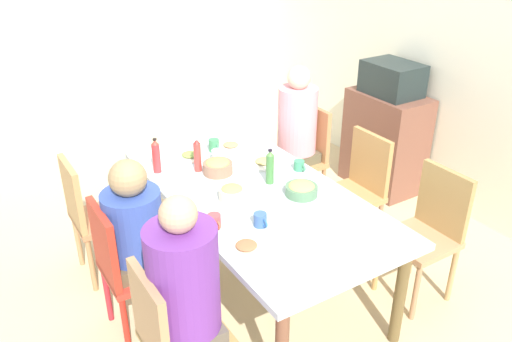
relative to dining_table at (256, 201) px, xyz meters
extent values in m
plane|color=#C9B286|center=(0.00, 0.00, -0.65)|extent=(6.85, 6.85, 0.00)
cube|color=silver|center=(0.00, 2.06, 0.65)|extent=(5.95, 0.12, 2.60)
cube|color=silver|center=(-2.92, 0.00, 0.65)|extent=(0.12, 4.24, 2.60)
cube|color=silver|center=(0.00, 0.00, 0.05)|extent=(2.03, 1.04, 0.04)
cylinder|color=brown|center=(-0.91, -0.42, -0.31)|extent=(0.07, 0.07, 0.68)
cylinder|color=brown|center=(-0.91, 0.42, -0.31)|extent=(0.07, 0.07, 0.68)
cylinder|color=brown|center=(0.91, 0.42, -0.31)|extent=(0.07, 0.07, 0.68)
cube|color=#AD894A|center=(0.68, -0.82, -0.21)|extent=(0.40, 0.40, 0.04)
cylinder|color=tan|center=(0.51, -0.65, -0.44)|extent=(0.04, 0.04, 0.43)
cube|color=tan|center=(0.68, -1.00, 0.02)|extent=(0.38, 0.04, 0.45)
cube|color=brown|center=(0.68, -0.82, -0.15)|extent=(0.30, 0.30, 0.10)
cylinder|color=#6D3391|center=(0.68, -0.82, 0.17)|extent=(0.34, 0.34, 0.55)
sphere|color=tan|center=(0.68, -0.82, 0.52)|extent=(0.17, 0.17, 0.17)
cube|color=#BB3426|center=(0.00, -0.82, -0.21)|extent=(0.40, 0.40, 0.04)
cylinder|color=#B1242D|center=(-0.17, -0.99, -0.44)|extent=(0.04, 0.04, 0.43)
cylinder|color=red|center=(0.17, -0.99, -0.44)|extent=(0.04, 0.04, 0.43)
cylinder|color=red|center=(-0.17, -0.65, -0.44)|extent=(0.04, 0.04, 0.43)
cylinder|color=#B5301C|center=(0.17, -0.65, -0.44)|extent=(0.04, 0.04, 0.43)
cube|color=#B93120|center=(0.00, -1.00, 0.02)|extent=(0.38, 0.04, 0.45)
cylinder|color=brown|center=(-0.08, -0.72, -0.43)|extent=(0.09, 0.09, 0.45)
cylinder|color=#534D47|center=(0.08, -0.72, -0.43)|extent=(0.09, 0.09, 0.45)
cube|color=brown|center=(0.00, -0.82, -0.15)|extent=(0.30, 0.30, 0.10)
cylinder|color=#344DA1|center=(0.00, -0.82, 0.10)|extent=(0.33, 0.33, 0.41)
sphere|color=#A38457|center=(0.00, -0.82, 0.40)|extent=(0.21, 0.21, 0.21)
cube|color=tan|center=(0.68, 0.82, -0.21)|extent=(0.40, 0.40, 0.04)
cylinder|color=tan|center=(0.85, 0.99, -0.44)|extent=(0.04, 0.04, 0.43)
cylinder|color=#A58056|center=(0.51, 0.99, -0.44)|extent=(0.04, 0.04, 0.43)
cylinder|color=#A87852|center=(0.85, 0.65, -0.44)|extent=(0.04, 0.04, 0.43)
cylinder|color=#B48549|center=(0.51, 0.65, -0.44)|extent=(0.04, 0.04, 0.43)
cube|color=#A4814A|center=(0.68, 1.00, 0.02)|extent=(0.38, 0.04, 0.45)
cube|color=#B0844E|center=(0.00, 0.82, -0.21)|extent=(0.40, 0.40, 0.04)
cylinder|color=#AB7653|center=(0.17, 0.99, -0.44)|extent=(0.04, 0.04, 0.43)
cylinder|color=#A58157|center=(-0.17, 0.99, -0.44)|extent=(0.04, 0.04, 0.43)
cylinder|color=#A4764F|center=(0.17, 0.65, -0.44)|extent=(0.04, 0.04, 0.43)
cylinder|color=#AB8153|center=(-0.17, 0.65, -0.44)|extent=(0.04, 0.04, 0.43)
cube|color=#B28249|center=(0.00, 1.00, 0.02)|extent=(0.38, 0.04, 0.45)
cube|color=#B7764B|center=(-0.68, -0.82, -0.21)|extent=(0.40, 0.40, 0.04)
cylinder|color=#A67F51|center=(-0.85, -0.99, -0.44)|extent=(0.04, 0.04, 0.43)
cylinder|color=#A67A4C|center=(-0.51, -0.99, -0.44)|extent=(0.04, 0.04, 0.43)
cylinder|color=tan|center=(-0.85, -0.65, -0.44)|extent=(0.04, 0.04, 0.43)
cylinder|color=#A77F54|center=(-0.51, -0.65, -0.44)|extent=(0.04, 0.04, 0.43)
cube|color=tan|center=(-0.68, -1.00, 0.02)|extent=(0.38, 0.04, 0.45)
cube|color=#B07F4D|center=(-0.68, 0.82, -0.21)|extent=(0.40, 0.40, 0.04)
cylinder|color=#B3784C|center=(-0.51, 0.99, -0.44)|extent=(0.04, 0.04, 0.43)
cylinder|color=#A98147|center=(-0.85, 0.99, -0.44)|extent=(0.04, 0.04, 0.43)
cylinder|color=tan|center=(-0.51, 0.65, -0.44)|extent=(0.04, 0.04, 0.43)
cylinder|color=#A98550|center=(-0.85, 0.65, -0.44)|extent=(0.04, 0.04, 0.43)
cube|color=#AC7649|center=(-0.68, 1.00, 0.02)|extent=(0.38, 0.04, 0.45)
cylinder|color=brown|center=(-0.60, 0.72, -0.43)|extent=(0.09, 0.09, 0.45)
cylinder|color=brown|center=(-0.76, 0.72, -0.43)|extent=(0.09, 0.09, 0.45)
cube|color=brown|center=(-0.68, 0.82, -0.15)|extent=(0.30, 0.30, 0.10)
cylinder|color=pink|center=(-0.68, 0.82, 0.17)|extent=(0.32, 0.32, 0.54)
sphere|color=beige|center=(-0.68, 0.82, 0.52)|extent=(0.19, 0.19, 0.19)
cylinder|color=white|center=(-0.68, 0.20, 0.08)|extent=(0.21, 0.21, 0.01)
ellipsoid|color=tan|center=(-0.68, 0.20, 0.10)|extent=(0.12, 0.12, 0.02)
cylinder|color=silver|center=(-0.31, 0.27, 0.08)|extent=(0.24, 0.24, 0.01)
ellipsoid|color=tan|center=(-0.31, 0.27, 0.10)|extent=(0.13, 0.13, 0.02)
cylinder|color=silver|center=(-0.69, -0.14, 0.08)|extent=(0.21, 0.21, 0.01)
ellipsoid|color=#81A147|center=(-0.69, -0.14, 0.10)|extent=(0.12, 0.12, 0.02)
cylinder|color=silver|center=(0.51, -0.38, 0.08)|extent=(0.21, 0.21, 0.01)
ellipsoid|color=#A86640|center=(0.51, -0.38, 0.10)|extent=(0.12, 0.12, 0.02)
cylinder|color=beige|center=(0.00, -0.18, 0.11)|extent=(0.17, 0.17, 0.07)
ellipsoid|color=#929F55|center=(0.00, -0.18, 0.14)|extent=(0.13, 0.13, 0.04)
cylinder|color=#537A56|center=(0.19, 0.22, 0.10)|extent=(0.21, 0.21, 0.06)
ellipsoid|color=tan|center=(0.19, 0.22, 0.13)|extent=(0.17, 0.17, 0.04)
cylinder|color=#93674E|center=(-0.36, -0.08, 0.11)|extent=(0.20, 0.20, 0.08)
ellipsoid|color=#8BA955|center=(-0.36, -0.08, 0.15)|extent=(0.16, 0.16, 0.04)
cylinder|color=white|center=(-0.54, 0.01, 0.11)|extent=(0.08, 0.08, 0.08)
torus|color=white|center=(-0.48, 0.01, 0.11)|extent=(0.05, 0.01, 0.05)
cylinder|color=#CD4446|center=(0.23, -0.42, 0.11)|extent=(0.08, 0.08, 0.08)
torus|color=#C8543C|center=(0.28, -0.42, 0.11)|extent=(0.05, 0.01, 0.05)
cylinder|color=#3D8D63|center=(-0.11, 0.42, 0.10)|extent=(0.07, 0.07, 0.07)
torus|color=#488E67|center=(-0.06, 0.42, 0.10)|extent=(0.05, 0.01, 0.05)
cylinder|color=#3A5E99|center=(0.35, -0.19, 0.11)|extent=(0.08, 0.08, 0.08)
torus|color=#2A5CA0|center=(0.40, -0.19, 0.11)|extent=(0.05, 0.01, 0.05)
cylinder|color=#3F8B57|center=(-0.70, 0.07, 0.12)|extent=(0.08, 0.08, 0.09)
torus|color=#418964|center=(-0.65, 0.07, 0.12)|extent=(0.05, 0.01, 0.05)
cylinder|color=red|center=(-0.60, -0.43, 0.17)|extent=(0.05, 0.05, 0.21)
cone|color=red|center=(-0.60, -0.43, 0.29)|extent=(0.05, 0.05, 0.03)
cylinder|color=black|center=(-0.60, -0.43, 0.31)|extent=(0.03, 0.03, 0.01)
cylinder|color=#DB3B34|center=(-0.47, -0.18, 0.17)|extent=(0.05, 0.05, 0.21)
cone|color=red|center=(-0.47, -0.18, 0.29)|extent=(0.05, 0.05, 0.03)
cylinder|color=white|center=(-0.47, -0.18, 0.31)|extent=(0.03, 0.03, 0.01)
cylinder|color=#427B3C|center=(-0.05, 0.14, 0.17)|extent=(0.05, 0.05, 0.20)
cone|color=#4F7E3C|center=(-0.05, 0.14, 0.29)|extent=(0.05, 0.05, 0.03)
cylinder|color=black|center=(-0.05, 0.14, 0.31)|extent=(0.03, 0.03, 0.01)
cube|color=brown|center=(-0.59, 1.76, -0.20)|extent=(0.70, 0.44, 0.90)
cube|color=#1E2828|center=(-0.59, 1.76, 0.39)|extent=(0.48, 0.36, 0.28)
camera|label=1|loc=(2.46, -1.54, 1.69)|focal=36.22mm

